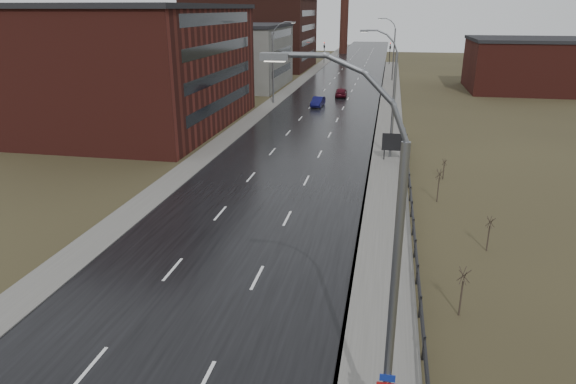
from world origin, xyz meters
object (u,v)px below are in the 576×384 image
at_px(car_far, 341,92).
at_px(streetlight_main, 382,283).
at_px(billboard, 394,143).
at_px(car_near, 318,102).

bearing_deg(car_far, streetlight_main, 93.51).
bearing_deg(billboard, streetlight_main, -91.09).
bearing_deg(streetlight_main, billboard, 88.91).
xyz_separation_m(car_near, car_far, (2.40, 8.92, 0.07)).
bearing_deg(car_near, streetlight_main, -76.69).
xyz_separation_m(billboard, car_near, (-10.41, 25.81, -1.08)).
bearing_deg(streetlight_main, car_near, 99.46).
height_order(car_near, car_far, car_far).
height_order(streetlight_main, car_far, streetlight_main).
distance_m(billboard, car_far, 35.66).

